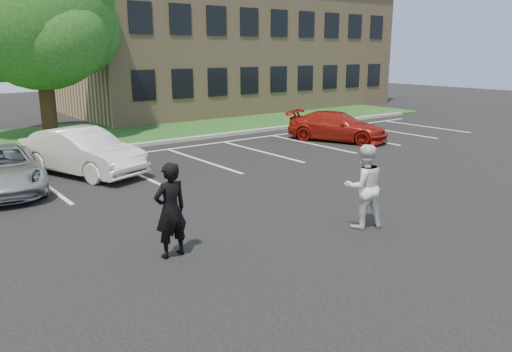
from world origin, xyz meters
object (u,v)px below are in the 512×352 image
(man_black_suit, at_px, (170,210))
(car_red_compact, at_px, (337,126))
(car_white_sedan, at_px, (82,152))
(man_white_shirt, at_px, (364,186))
(office_building, at_px, (233,48))
(tree, at_px, (40,19))

(man_black_suit, relative_size, car_red_compact, 0.43)
(car_white_sedan, bearing_deg, man_black_suit, -116.91)
(man_white_shirt, bearing_deg, man_black_suit, 6.90)
(man_black_suit, relative_size, man_white_shirt, 0.98)
(office_building, relative_size, tree, 2.55)
(office_building, distance_m, man_black_suit, 26.96)
(office_building, relative_size, car_white_sedan, 4.86)
(man_black_suit, xyz_separation_m, car_red_compact, (12.20, 7.15, -0.31))
(office_building, distance_m, tree, 15.12)
(tree, relative_size, car_white_sedan, 1.91)
(tree, distance_m, car_red_compact, 14.15)
(tree, bearing_deg, office_building, 20.48)
(tree, bearing_deg, car_red_compact, -41.32)
(tree, height_order, car_white_sedan, tree)
(man_white_shirt, relative_size, car_white_sedan, 0.42)
(office_building, bearing_deg, man_white_shirt, -118.13)
(man_black_suit, bearing_deg, car_white_sedan, -100.23)
(tree, height_order, car_red_compact, tree)
(office_building, xyz_separation_m, man_black_suit, (-16.30, -21.24, -3.20))
(tree, bearing_deg, man_white_shirt, -82.87)
(man_white_shirt, xyz_separation_m, car_white_sedan, (-3.42, 8.98, -0.22))
(man_white_shirt, height_order, car_white_sedan, man_white_shirt)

